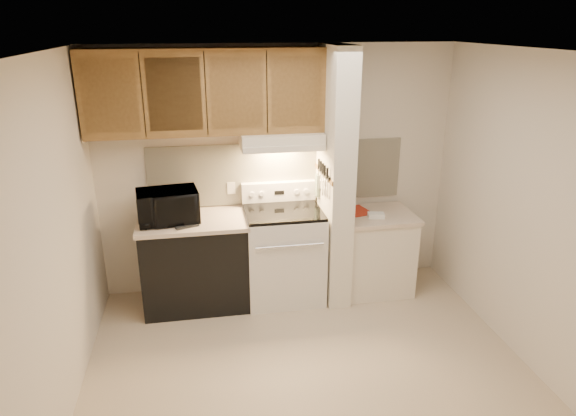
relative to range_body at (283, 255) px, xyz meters
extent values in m
plane|color=#C2AE91|center=(0.00, -1.16, -0.46)|extent=(3.60, 3.60, 0.00)
plane|color=white|center=(0.00, -1.16, 2.04)|extent=(3.60, 3.60, 0.00)
cube|color=beige|center=(0.00, 0.34, 0.79)|extent=(3.60, 2.50, 0.02)
cube|color=beige|center=(-1.80, -1.16, 0.79)|extent=(0.02, 3.00, 2.50)
cube|color=beige|center=(1.80, -1.16, 0.79)|extent=(0.02, 3.00, 2.50)
cube|color=#F2EBC9|center=(0.00, 0.33, 0.78)|extent=(2.60, 0.02, 0.63)
cube|color=silver|center=(0.00, 0.00, 0.00)|extent=(0.76, 0.65, 0.92)
cube|color=black|center=(0.00, -0.32, 0.04)|extent=(0.50, 0.01, 0.30)
cylinder|color=silver|center=(0.00, -0.35, 0.26)|extent=(0.65, 0.02, 0.02)
cube|color=black|center=(0.00, 0.00, 0.48)|extent=(0.74, 0.64, 0.03)
cube|color=silver|center=(0.00, 0.28, 0.59)|extent=(0.76, 0.08, 0.20)
cube|color=black|center=(0.00, 0.24, 0.59)|extent=(0.10, 0.01, 0.04)
cylinder|color=silver|center=(-0.28, 0.24, 0.59)|extent=(0.05, 0.02, 0.05)
cylinder|color=silver|center=(-0.18, 0.24, 0.59)|extent=(0.05, 0.02, 0.05)
cylinder|color=silver|center=(0.18, 0.24, 0.59)|extent=(0.05, 0.02, 0.05)
cylinder|color=silver|center=(0.28, 0.24, 0.59)|extent=(0.05, 0.02, 0.05)
cube|color=black|center=(-0.88, 0.01, -0.03)|extent=(1.00, 0.63, 0.87)
cube|color=beige|center=(-0.88, 0.01, 0.43)|extent=(1.04, 0.67, 0.04)
cube|color=black|center=(-0.93, -0.19, 0.46)|extent=(0.22, 0.14, 0.01)
cylinder|color=#1A5C51|center=(-1.23, 0.23, 0.50)|extent=(0.11, 0.11, 0.09)
cube|color=silver|center=(-0.48, 0.32, 0.64)|extent=(0.08, 0.01, 0.12)
imported|color=black|center=(-1.10, -0.01, 0.60)|extent=(0.60, 0.44, 0.31)
cube|color=silver|center=(0.51, -0.01, 0.79)|extent=(0.22, 0.70, 2.50)
cube|color=brown|center=(0.39, -0.01, 0.84)|extent=(0.01, 0.70, 0.04)
cube|color=black|center=(0.39, -0.06, 0.86)|extent=(0.02, 0.42, 0.04)
cube|color=silver|center=(0.38, -0.22, 0.76)|extent=(0.01, 0.03, 0.16)
cylinder|color=black|center=(0.38, -0.22, 0.91)|extent=(0.02, 0.02, 0.10)
cube|color=silver|center=(0.38, -0.14, 0.75)|extent=(0.01, 0.04, 0.18)
cylinder|color=black|center=(0.38, -0.13, 0.91)|extent=(0.02, 0.02, 0.10)
cube|color=silver|center=(0.38, -0.07, 0.74)|extent=(0.01, 0.04, 0.20)
cylinder|color=black|center=(0.38, -0.06, 0.91)|extent=(0.02, 0.02, 0.10)
cube|color=silver|center=(0.38, 0.02, 0.76)|extent=(0.01, 0.04, 0.16)
cylinder|color=black|center=(0.38, 0.03, 0.91)|extent=(0.02, 0.02, 0.10)
cube|color=silver|center=(0.38, 0.11, 0.75)|extent=(0.01, 0.04, 0.18)
cylinder|color=black|center=(0.38, 0.11, 0.91)|extent=(0.02, 0.02, 0.10)
cube|color=slate|center=(0.38, 0.17, 0.67)|extent=(0.03, 0.09, 0.23)
cube|color=silver|center=(0.97, -0.01, -0.06)|extent=(0.70, 0.60, 0.81)
cube|color=beige|center=(0.97, -0.01, 0.37)|extent=(0.74, 0.64, 0.04)
cube|color=#B42B18|center=(0.79, 0.09, 0.39)|extent=(0.28, 0.34, 0.01)
cube|color=white|center=(0.92, -0.11, 0.41)|extent=(0.18, 0.14, 0.04)
cube|color=silver|center=(0.00, 0.12, 1.17)|extent=(0.78, 0.44, 0.15)
cube|color=silver|center=(0.00, -0.08, 1.12)|extent=(0.78, 0.04, 0.06)
cube|color=brown|center=(-0.69, 0.17, 1.62)|extent=(2.18, 0.33, 0.77)
cube|color=brown|center=(-1.51, 0.01, 1.62)|extent=(0.46, 0.01, 0.63)
cube|color=black|center=(-1.23, 0.01, 1.62)|extent=(0.01, 0.01, 0.73)
cube|color=brown|center=(-0.96, 0.01, 1.62)|extent=(0.46, 0.01, 0.63)
cube|color=black|center=(-0.69, 0.01, 1.62)|extent=(0.01, 0.01, 0.73)
cube|color=brown|center=(-0.42, 0.01, 1.62)|extent=(0.46, 0.01, 0.63)
cube|color=black|center=(-0.14, 0.01, 1.62)|extent=(0.01, 0.01, 0.73)
cube|color=brown|center=(0.13, 0.01, 1.62)|extent=(0.46, 0.01, 0.63)
camera|label=1|loc=(-0.79, -4.65, 2.23)|focal=32.00mm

